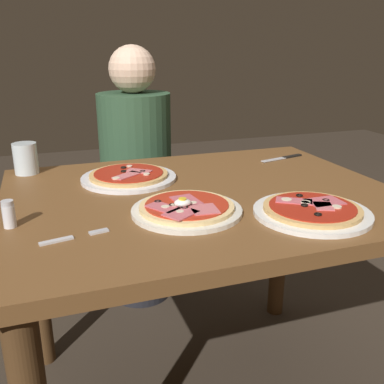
{
  "coord_description": "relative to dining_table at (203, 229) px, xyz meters",
  "views": [
    {
      "loc": [
        -0.43,
        -1.14,
        1.18
      ],
      "look_at": [
        -0.06,
        -0.07,
        0.8
      ],
      "focal_mm": 40.87,
      "sensor_mm": 36.0,
      "label": 1
    }
  ],
  "objects": [
    {
      "name": "fork",
      "position": [
        -0.4,
        -0.21,
        0.12
      ],
      "size": [
        0.16,
        0.05,
        0.0
      ],
      "color": "silver",
      "rests_on": "dining_table"
    },
    {
      "name": "knife",
      "position": [
        0.44,
        0.28,
        0.12
      ],
      "size": [
        0.19,
        0.07,
        0.01
      ],
      "color": "silver",
      "rests_on": "dining_table"
    },
    {
      "name": "water_glass_near",
      "position": [
        -0.49,
        0.38,
        0.16
      ],
      "size": [
        0.08,
        0.08,
        0.1
      ],
      "color": "silver",
      "rests_on": "dining_table"
    },
    {
      "name": "diner_person",
      "position": [
        -0.04,
        0.75,
        -0.09
      ],
      "size": [
        0.32,
        0.32,
        1.18
      ],
      "rotation": [
        0.0,
        0.0,
        3.14
      ],
      "color": "black",
      "rests_on": "ground"
    },
    {
      "name": "pizza_across_left",
      "position": [
        -0.18,
        0.19,
        0.13
      ],
      "size": [
        0.3,
        0.3,
        0.03
      ],
      "color": "white",
      "rests_on": "dining_table"
    },
    {
      "name": "dining_table",
      "position": [
        0.0,
        0.0,
        0.0
      ],
      "size": [
        1.14,
        0.89,
        0.77
      ],
      "color": "brown",
      "rests_on": "ground"
    },
    {
      "name": "pizza_foreground",
      "position": [
        -0.1,
        -0.14,
        0.13
      ],
      "size": [
        0.29,
        0.29,
        0.05
      ],
      "color": "silver",
      "rests_on": "dining_table"
    },
    {
      "name": "salt_shaker",
      "position": [
        -0.52,
        -0.09,
        0.15
      ],
      "size": [
        0.03,
        0.03,
        0.07
      ],
      "color": "white",
      "rests_on": "dining_table"
    },
    {
      "name": "pizza_across_right",
      "position": [
        0.2,
        -0.26,
        0.13
      ],
      "size": [
        0.3,
        0.3,
        0.03
      ],
      "color": "white",
      "rests_on": "dining_table"
    }
  ]
}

